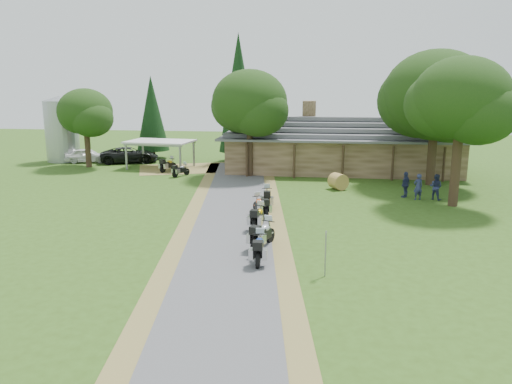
# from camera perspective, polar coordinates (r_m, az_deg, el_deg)

# --- Properties ---
(ground) EXTENTS (120.00, 120.00, 0.00)m
(ground) POSITION_cam_1_polar(r_m,az_deg,el_deg) (23.39, -3.38, -7.02)
(ground) COLOR #304C15
(ground) RESTS_ON ground
(driveway) EXTENTS (51.95, 51.95, 0.00)m
(driveway) POSITION_cam_1_polar(r_m,az_deg,el_deg) (27.22, -2.82, -4.23)
(driveway) COLOR #4F4F52
(driveway) RESTS_ON ground
(lodge) EXTENTS (21.40, 9.40, 4.90)m
(lodge) POSITION_cam_1_polar(r_m,az_deg,el_deg) (46.00, 9.74, 5.50)
(lodge) COLOR brown
(lodge) RESTS_ON ground
(silo) EXTENTS (3.61, 3.61, 6.57)m
(silo) POSITION_cam_1_polar(r_m,az_deg,el_deg) (54.39, -21.33, 6.74)
(silo) COLOR gray
(silo) RESTS_ON ground
(carport) EXTENTS (6.30, 4.57, 2.56)m
(carport) POSITION_cam_1_polar(r_m,az_deg,el_deg) (47.64, -10.84, 4.26)
(carport) COLOR silver
(carport) RESTS_ON ground
(car_white_sedan) EXTENTS (3.54, 5.81, 1.81)m
(car_white_sedan) POSITION_cam_1_polar(r_m,az_deg,el_deg) (52.78, -18.73, 4.18)
(car_white_sedan) COLOR white
(car_white_sedan) RESTS_ON ground
(car_dark_suv) EXTENTS (4.55, 6.66, 2.35)m
(car_dark_suv) POSITION_cam_1_polar(r_m,az_deg,el_deg) (51.43, -14.28, 4.56)
(car_dark_suv) COLOR black
(car_dark_suv) RESTS_ON ground
(motorcycle_row_a) EXTENTS (0.76, 2.03, 1.37)m
(motorcycle_row_a) POSITION_cam_1_polar(r_m,az_deg,el_deg) (22.07, 0.36, -6.32)
(motorcycle_row_a) COLOR navy
(motorcycle_row_a) RESTS_ON ground
(motorcycle_row_b) EXTENTS (1.33, 2.20, 1.43)m
(motorcycle_row_b) POSITION_cam_1_polar(r_m,az_deg,el_deg) (23.98, 0.81, -4.71)
(motorcycle_row_b) COLOR #B0B3B9
(motorcycle_row_b) RESTS_ON ground
(motorcycle_row_c) EXTENTS (0.89, 2.08, 1.38)m
(motorcycle_row_c) POSITION_cam_1_polar(r_m,az_deg,el_deg) (27.14, 0.24, -2.75)
(motorcycle_row_c) COLOR #F1B500
(motorcycle_row_c) RESTS_ON ground
(motorcycle_row_d) EXTENTS (1.48, 2.02, 1.33)m
(motorcycle_row_d) POSITION_cam_1_polar(r_m,az_deg,el_deg) (29.67, 0.53, -1.49)
(motorcycle_row_d) COLOR #D05722
(motorcycle_row_d) RESTS_ON ground
(motorcycle_row_e) EXTENTS (0.91, 2.11, 1.40)m
(motorcycle_row_e) POSITION_cam_1_polar(r_m,az_deg,el_deg) (31.65, 1.26, -0.56)
(motorcycle_row_e) COLOR black
(motorcycle_row_e) RESTS_ON ground
(motorcycle_carport_a) EXTENTS (1.32, 2.04, 1.33)m
(motorcycle_carport_a) POSITION_cam_1_polar(r_m,az_deg,el_deg) (45.56, -10.01, 3.16)
(motorcycle_carport_a) COLOR yellow
(motorcycle_carport_a) RESTS_ON ground
(motorcycle_carport_b) EXTENTS (1.35, 1.76, 1.17)m
(motorcycle_carport_b) POSITION_cam_1_polar(r_m,az_deg,el_deg) (42.96, -8.58, 2.55)
(motorcycle_carport_b) COLOR slate
(motorcycle_carport_b) RESTS_ON ground
(person_a) EXTENTS (0.71, 0.61, 2.10)m
(person_a) POSITION_cam_1_polar(r_m,az_deg,el_deg) (35.47, 18.05, 0.81)
(person_a) COLOR navy
(person_a) RESTS_ON ground
(person_b) EXTENTS (0.73, 0.68, 2.07)m
(person_b) POSITION_cam_1_polar(r_m,az_deg,el_deg) (35.91, 19.87, 0.79)
(person_b) COLOR navy
(person_b) RESTS_ON ground
(person_c) EXTENTS (0.70, 0.74, 2.12)m
(person_c) POSITION_cam_1_polar(r_m,az_deg,el_deg) (35.99, 16.75, 1.06)
(person_c) COLOR navy
(person_c) RESTS_ON ground
(hay_bale) EXTENTS (1.60, 1.56, 1.20)m
(hay_bale) POSITION_cam_1_polar(r_m,az_deg,el_deg) (37.71, 9.38, 1.20)
(hay_bale) COLOR olive
(hay_bale) RESTS_ON ground
(sign_post) EXTENTS (0.35, 0.06, 1.92)m
(sign_post) POSITION_cam_1_polar(r_m,az_deg,el_deg) (20.57, 7.95, -7.03)
(sign_post) COLOR gray
(sign_post) RESTS_ON ground
(oak_lodge_left) EXTENTS (6.27, 6.27, 10.12)m
(oak_lodge_left) POSITION_cam_1_polar(r_m,az_deg,el_deg) (42.13, -0.73, 8.63)
(oak_lodge_left) COLOR #16330F
(oak_lodge_left) RESTS_ON ground
(oak_lodge_right) EXTENTS (8.02, 8.02, 11.12)m
(oak_lodge_right) POSITION_cam_1_polar(r_m,az_deg,el_deg) (40.69, 19.78, 8.50)
(oak_lodge_right) COLOR #16330F
(oak_lodge_right) RESTS_ON ground
(oak_driveway) EXTENTS (6.05, 6.05, 11.08)m
(oak_driveway) POSITION_cam_1_polar(r_m,az_deg,el_deg) (33.93, 22.27, 7.67)
(oak_driveway) COLOR #16330F
(oak_driveway) RESTS_ON ground
(oak_silo) EXTENTS (5.03, 5.03, 8.40)m
(oak_silo) POSITION_cam_1_polar(r_m,az_deg,el_deg) (49.58, -18.86, 7.53)
(oak_silo) COLOR #16330F
(oak_silo) RESTS_ON ground
(cedar_near) EXTENTS (4.01, 4.01, 12.66)m
(cedar_near) POSITION_cam_1_polar(r_m,az_deg,el_deg) (50.36, -1.99, 10.66)
(cedar_near) COLOR black
(cedar_near) RESTS_ON ground
(cedar_far) EXTENTS (3.35, 3.35, 8.59)m
(cedar_far) POSITION_cam_1_polar(r_m,az_deg,el_deg) (53.63, -11.79, 8.33)
(cedar_far) COLOR black
(cedar_far) RESTS_ON ground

